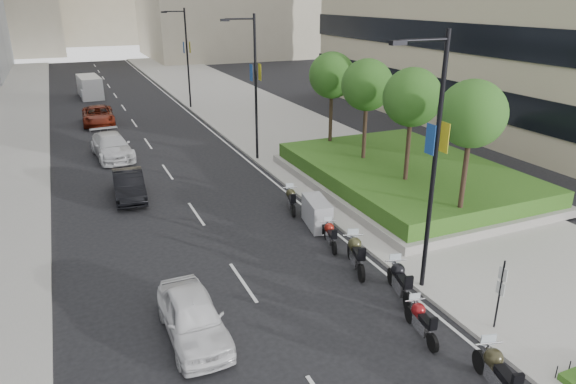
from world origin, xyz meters
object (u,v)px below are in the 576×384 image
parking_sign (500,291)px  lamp_post_2 (185,54)px  motorcycle_2 (400,281)px  delivery_van (90,88)px  motorcycle_3 (356,254)px  motorcycle_6 (291,200)px  lamp_post_1 (253,81)px  car_b (129,185)px  motorcycle_5 (317,213)px  lamp_post_0 (432,155)px  motorcycle_4 (330,235)px  motorcycle_1 (421,321)px  motorcycle_0 (497,373)px  car_d (98,115)px  car_a (193,317)px  car_c (112,146)px

parking_sign → lamp_post_2: bearing=91.0°
motorcycle_2 → delivery_van: bearing=24.7°
motorcycle_3 → motorcycle_6: size_ratio=1.15×
lamp_post_2 → delivery_van: 13.35m
lamp_post_1 → motorcycle_3: size_ratio=3.78×
car_b → motorcycle_5: bearing=-40.7°
lamp_post_0 → motorcycle_4: bearing=106.8°
motorcycle_4 → motorcycle_1: bearing=-168.5°
motorcycle_0 → motorcycle_5: 11.43m
lamp_post_0 → parking_sign: (0.66, -3.00, -3.61)m
car_d → car_b: bearing=-87.6°
lamp_post_1 → parking_sign: bearing=-88.1°
parking_sign → lamp_post_0: bearing=102.3°
parking_sign → motorcycle_5: size_ratio=1.10×
motorcycle_3 → motorcycle_4: (0.02, 2.13, -0.13)m
lamp_post_0 → car_d: 33.16m
motorcycle_1 → motorcycle_5: size_ratio=0.90×
motorcycle_0 → motorcycle_3: 7.26m
lamp_post_1 → car_a: size_ratio=2.14×
motorcycle_2 → car_c: bearing=34.7°
motorcycle_4 → car_a: car_a is taller
motorcycle_1 → car_d: 34.70m
car_b → car_d: (-0.07, 18.28, 0.03)m
car_b → car_d: car_d is taller
motorcycle_4 → car_d: (-7.05, 27.48, 0.21)m
lamp_post_0 → motorcycle_1: (-1.63, -2.25, -4.52)m
motorcycle_0 → motorcycle_3: bearing=14.7°
motorcycle_0 → delivery_van: 50.36m
motorcycle_3 → car_c: car_c is taller
car_d → delivery_van: 13.04m
motorcycle_3 → car_a: size_ratio=0.57×
motorcycle_0 → delivery_van: size_ratio=0.44×
lamp_post_0 → motorcycle_3: 5.10m
car_d → delivery_van: delivery_van is taller
motorcycle_1 → car_a: size_ratio=0.48×
motorcycle_0 → car_c: (-6.99, 26.48, 0.13)m
lamp_post_1 → motorcycle_2: 17.70m
motorcycle_6 → motorcycle_3: bearing=-165.1°
lamp_post_0 → car_c: (-8.34, 21.41, -4.29)m
parking_sign → motorcycle_1: bearing=161.8°
motorcycle_6 → car_b: car_b is taller
lamp_post_2 → motorcycle_6: size_ratio=4.33×
motorcycle_1 → car_c: 24.59m
lamp_post_1 → motorcycle_1: size_ratio=4.41×
parking_sign → motorcycle_1: parking_sign is taller
motorcycle_4 → car_d: car_d is taller
motorcycle_2 → motorcycle_5: motorcycle_5 is taller
delivery_van → motorcycle_5: bearing=-83.5°
motorcycle_4 → car_b: bearing=51.6°
car_c → motorcycle_5: bearing=-68.7°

